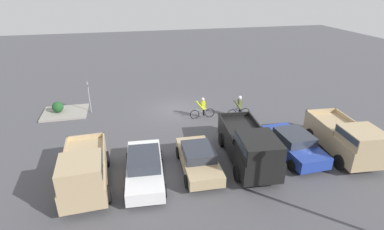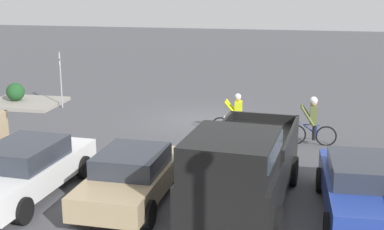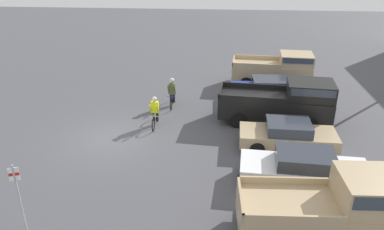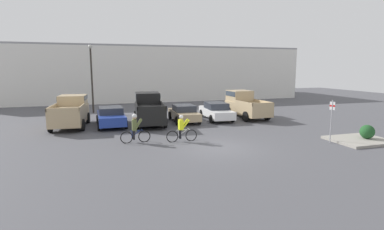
% 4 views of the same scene
% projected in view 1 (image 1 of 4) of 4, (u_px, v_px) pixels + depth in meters
% --- Properties ---
extents(ground_plane, '(80.00, 80.00, 0.00)m').
position_uv_depth(ground_plane, '(177.00, 110.00, 23.16)').
color(ground_plane, '#4C4C51').
extents(pickup_truck_0, '(2.55, 5.09, 2.18)m').
position_uv_depth(pickup_truck_0, '(346.00, 138.00, 16.65)').
color(pickup_truck_0, tan).
rests_on(pickup_truck_0, ground_plane).
extents(sedan_0, '(2.12, 4.46, 1.40)m').
position_uv_depth(sedan_0, '(293.00, 144.00, 16.90)').
color(sedan_0, '#233D9E').
rests_on(sedan_0, ground_plane).
extents(pickup_truck_1, '(2.56, 5.72, 2.27)m').
position_uv_depth(pickup_truck_1, '(250.00, 146.00, 15.81)').
color(pickup_truck_1, black).
rests_on(pickup_truck_1, ground_plane).
extents(sedan_1, '(1.99, 4.27, 1.32)m').
position_uv_depth(sedan_1, '(198.00, 158.00, 15.58)').
color(sedan_1, tan).
rests_on(sedan_1, ground_plane).
extents(sedan_2, '(2.14, 4.82, 1.41)m').
position_uv_depth(sedan_2, '(145.00, 167.00, 14.84)').
color(sedan_2, white).
rests_on(sedan_2, ground_plane).
extents(pickup_truck_2, '(2.34, 4.90, 2.25)m').
position_uv_depth(pickup_truck_2, '(84.00, 170.00, 13.79)').
color(pickup_truck_2, tan).
rests_on(pickup_truck_2, ground_plane).
extents(cyclist_0, '(1.83, 0.46, 1.58)m').
position_uv_depth(cyclist_0, '(203.00, 108.00, 21.49)').
color(cyclist_0, black).
rests_on(cyclist_0, ground_plane).
extents(cyclist_1, '(1.71, 0.46, 1.69)m').
position_uv_depth(cyclist_1, '(239.00, 106.00, 21.52)').
color(cyclist_1, black).
rests_on(cyclist_1, ground_plane).
extents(fire_lane_sign, '(0.13, 0.29, 2.45)m').
position_uv_depth(fire_lane_sign, '(89.00, 94.00, 22.05)').
color(fire_lane_sign, '#9E9EA3').
rests_on(fire_lane_sign, ground_plane).
extents(curb_island, '(3.19, 2.65, 0.15)m').
position_uv_depth(curb_island, '(65.00, 113.00, 22.45)').
color(curb_island, gray).
rests_on(curb_island, ground_plane).
extents(shrub, '(0.81, 0.81, 0.81)m').
position_uv_depth(shrub, '(58.00, 107.00, 22.20)').
color(shrub, '#1E4C23').
rests_on(shrub, curb_island).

